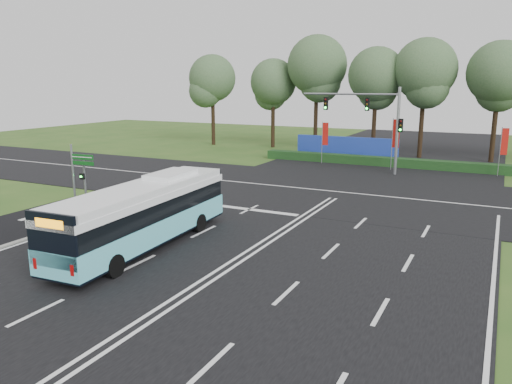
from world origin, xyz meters
TOP-DOWN VIEW (x-y plane):
  - ground at (0.00, 0.00)m, footprint 120.00×120.00m
  - road_main at (0.00, 0.00)m, footprint 20.00×120.00m
  - road_cross at (0.00, 12.00)m, footprint 120.00×14.00m
  - bike_path at (-12.50, -3.00)m, footprint 5.00×18.00m
  - kerb_strip at (-10.10, -3.00)m, footprint 0.25×18.00m
  - city_bus at (-4.37, -3.16)m, footprint 2.84×10.92m
  - pedestrian_signal at (-11.63, 0.55)m, footprint 0.27×0.40m
  - street_sign at (-11.72, 0.20)m, footprint 1.53×0.21m
  - banner_flag_left at (-5.06, 23.54)m, footprint 0.54×0.25m
  - banner_flag_mid at (1.47, 22.49)m, footprint 0.63×0.23m
  - banner_flag_right at (9.68, 23.45)m, footprint 0.55×0.26m
  - traffic_light_gantry at (0.21, 20.50)m, footprint 8.41×0.28m
  - hedge at (0.00, 24.50)m, footprint 22.00×1.20m
  - blue_hoarding at (-4.00, 27.00)m, footprint 10.00×0.30m
  - eucalyptus_row at (-0.14, 31.69)m, footprint 47.54×7.47m

SIDE VIEW (x-z plane):
  - ground at x=0.00m, z-range 0.00..0.00m
  - road_main at x=0.00m, z-range 0.00..0.04m
  - road_cross at x=0.00m, z-range 0.00..0.05m
  - bike_path at x=-12.50m, z-range 0.00..0.06m
  - kerb_strip at x=-10.10m, z-range 0.00..0.12m
  - hedge at x=0.00m, z-range 0.00..0.80m
  - blue_hoarding at x=-4.00m, z-range 0.00..2.20m
  - city_bus at x=-4.37m, z-range 0.01..3.11m
  - pedestrian_signal at x=-11.63m, z-range 0.14..3.18m
  - street_sign at x=-11.72m, z-range 0.52..4.44m
  - banner_flag_left at x=-5.06m, z-range 0.61..4.46m
  - banner_flag_right at x=9.68m, z-range 0.62..4.55m
  - banner_flag_mid at x=1.47m, z-range 0.68..5.10m
  - traffic_light_gantry at x=0.21m, z-range 1.16..8.16m
  - eucalyptus_row at x=-0.14m, z-range 2.09..14.50m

